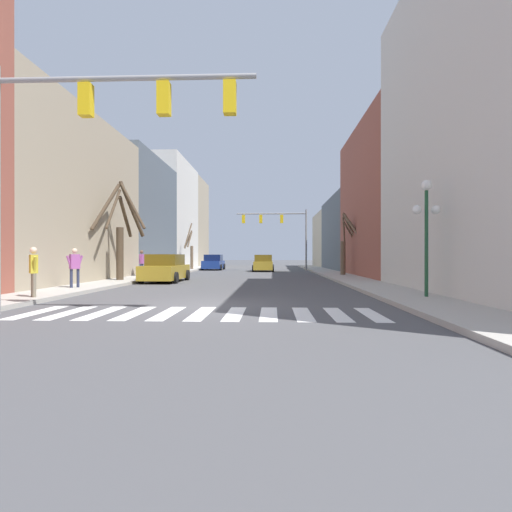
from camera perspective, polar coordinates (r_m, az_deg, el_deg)
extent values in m
plane|color=#4C4C4F|center=(12.43, -6.49, -7.07)|extent=(240.00, 240.00, 0.00)
cube|color=#ADA89E|center=(13.18, 23.87, -6.34)|extent=(2.24, 90.00, 0.15)
cube|color=tan|center=(25.28, -28.12, 7.21)|extent=(6.00, 13.97, 9.37)
cube|color=#515B66|center=(36.83, -17.95, 5.43)|extent=(6.00, 11.59, 9.97)
cube|color=beige|center=(47.99, -13.10, 5.62)|extent=(6.00, 11.69, 12.36)
cube|color=tan|center=(57.88, -10.39, 4.60)|extent=(6.00, 8.78, 12.21)
cube|color=#934C3D|center=(30.11, 19.73, 7.30)|extent=(6.00, 12.99, 10.66)
cube|color=#515B66|center=(42.61, 14.45, 3.02)|extent=(6.00, 13.21, 7.48)
cube|color=#BCB299|center=(54.41, 11.79, 2.21)|extent=(6.00, 10.84, 7.15)
cube|color=white|center=(12.43, -28.89, -7.07)|extent=(0.45, 2.60, 0.01)
cube|color=white|center=(11.99, -25.17, -7.33)|extent=(0.45, 2.60, 0.01)
cube|color=white|center=(11.60, -21.20, -7.58)|extent=(0.45, 2.60, 0.01)
cube|color=white|center=(11.28, -16.96, -7.80)|extent=(0.45, 2.60, 0.01)
cube|color=white|center=(11.02, -12.49, -7.98)|extent=(0.45, 2.60, 0.01)
cube|color=white|center=(10.82, -7.84, -8.13)|extent=(0.45, 2.60, 0.01)
cube|color=white|center=(10.70, -3.04, -8.22)|extent=(0.45, 2.60, 0.01)
cube|color=white|center=(10.66, 1.83, -8.26)|extent=(0.45, 2.60, 0.01)
cube|color=white|center=(10.69, 6.71, -8.23)|extent=(0.45, 2.60, 0.01)
cube|color=white|center=(10.79, 11.53, -8.15)|extent=(0.45, 2.60, 0.01)
cube|color=white|center=(10.97, 16.22, -8.02)|extent=(0.45, 2.60, 0.01)
cylinder|color=gray|center=(11.79, -18.24, 22.96)|extent=(6.82, 0.14, 0.14)
cube|color=yellow|center=(11.96, -23.12, 19.79)|extent=(0.32, 0.28, 0.84)
cube|color=yellow|center=(11.29, -13.02, 21.02)|extent=(0.32, 0.28, 0.84)
cube|color=yellow|center=(10.99, -3.76, 21.61)|extent=(0.32, 0.28, 0.84)
cylinder|color=gray|center=(40.83, 7.18, 2.27)|extent=(0.18, 0.18, 6.21)
cylinder|color=gray|center=(40.87, 2.19, 6.07)|extent=(7.09, 0.14, 0.14)
cube|color=yellow|center=(40.83, 3.69, 5.30)|extent=(0.32, 0.28, 0.84)
cube|color=yellow|center=(40.84, 0.70, 5.30)|extent=(0.32, 0.28, 0.84)
cube|color=yellow|center=(40.93, -1.80, 5.29)|extent=(0.32, 0.28, 0.84)
cylinder|color=#1E4C2D|center=(14.74, 23.17, 1.64)|extent=(0.12, 0.12, 3.60)
sphere|color=white|center=(14.92, 23.17, 9.27)|extent=(0.36, 0.36, 0.36)
sphere|color=white|center=(14.70, 22.00, 6.15)|extent=(0.31, 0.31, 0.31)
sphere|color=white|center=(14.93, 24.32, 6.06)|extent=(0.31, 0.31, 0.31)
cube|color=#A38423|center=(38.93, 1.07, -1.36)|extent=(1.80, 4.29, 0.79)
cube|color=#594813|center=(38.92, 1.07, -0.30)|extent=(1.66, 2.23, 0.65)
cylinder|color=black|center=(40.30, -0.20, -1.66)|extent=(0.22, 0.64, 0.64)
cylinder|color=black|center=(40.26, 2.42, -1.67)|extent=(0.22, 0.64, 0.64)
cylinder|color=black|center=(37.64, -0.38, -1.79)|extent=(0.22, 0.64, 0.64)
cylinder|color=black|center=(37.60, 2.42, -1.79)|extent=(0.22, 0.64, 0.64)
cube|color=navy|center=(42.95, -6.09, -1.21)|extent=(1.87, 4.53, 0.80)
cube|color=#0E1C46|center=(42.94, -6.09, -0.24)|extent=(1.72, 2.36, 0.66)
cylinder|color=black|center=(44.49, -7.04, -1.50)|extent=(0.22, 0.64, 0.64)
cylinder|color=black|center=(44.22, -4.59, -1.51)|extent=(0.22, 0.64, 0.64)
cylinder|color=black|center=(41.72, -7.67, -1.61)|extent=(0.22, 0.64, 0.64)
cylinder|color=black|center=(41.43, -5.06, -1.62)|extent=(0.22, 0.64, 0.64)
cube|color=#A38423|center=(24.07, -12.80, -2.24)|extent=(1.89, 4.79, 0.79)
cube|color=#594813|center=(24.06, -12.80, -0.53)|extent=(1.74, 2.49, 0.65)
cylinder|color=black|center=(25.78, -14.01, -2.65)|extent=(0.22, 0.64, 0.64)
cylinder|color=black|center=(25.30, -9.81, -2.70)|extent=(0.22, 0.64, 0.64)
cylinder|color=black|center=(22.94, -16.10, -2.99)|extent=(0.22, 0.64, 0.64)
cylinder|color=black|center=(22.41, -11.41, -3.06)|extent=(0.22, 0.64, 0.64)
cylinder|color=#282D47|center=(28.55, -15.93, -1.89)|extent=(0.12, 0.12, 0.83)
cylinder|color=#282D47|center=(28.27, -16.11, -1.91)|extent=(0.12, 0.12, 0.83)
cube|color=#9E4C93|center=(28.39, -16.02, -0.40)|extent=(0.24, 0.41, 0.66)
sphere|color=brown|center=(28.39, -16.02, 0.57)|extent=(0.23, 0.23, 0.23)
cylinder|color=#9E4C93|center=(28.62, -15.88, -0.49)|extent=(0.10, 0.29, 0.63)
cylinder|color=#9E4C93|center=(28.17, -16.16, -0.50)|extent=(0.10, 0.29, 0.63)
cylinder|color=#282D47|center=(19.17, -24.08, -2.89)|extent=(0.12, 0.12, 0.81)
cylinder|color=#282D47|center=(19.05, -24.89, -2.91)|extent=(0.12, 0.12, 0.81)
cube|color=#9E4C93|center=(19.09, -24.48, -0.73)|extent=(0.43, 0.45, 0.64)
sphere|color=beige|center=(19.09, -24.48, 0.68)|extent=(0.23, 0.23, 0.23)
cylinder|color=#9E4C93|center=(19.18, -23.86, -0.85)|extent=(0.25, 0.27, 0.62)
cylinder|color=#9E4C93|center=(19.00, -25.11, -0.86)|extent=(0.25, 0.27, 0.62)
cylinder|color=#7A705B|center=(15.56, -29.27, -3.61)|extent=(0.12, 0.12, 0.80)
cylinder|color=#7A705B|center=(15.27, -29.11, -3.68)|extent=(0.12, 0.12, 0.80)
cube|color=gold|center=(15.38, -29.19, -1.00)|extent=(0.42, 0.44, 0.63)
sphere|color=beige|center=(15.38, -29.19, 0.71)|extent=(0.22, 0.22, 0.22)
cylinder|color=gold|center=(15.61, -29.31, -1.14)|extent=(0.24, 0.27, 0.61)
cylinder|color=gold|center=(15.16, -29.07, -1.17)|extent=(0.24, 0.27, 0.61)
cylinder|color=#473828|center=(24.17, -18.87, 0.33)|extent=(0.41, 0.41, 3.01)
cylinder|color=#473828|center=(23.60, -20.65, 6.67)|extent=(0.94, 2.10, 2.85)
cylinder|color=#473828|center=(23.82, -17.28, 7.01)|extent=(1.75, 0.72, 2.83)
cylinder|color=#473828|center=(25.09, -18.16, 5.29)|extent=(0.21, 1.90, 2.30)
cylinder|color=#473828|center=(24.96, -17.29, 6.33)|extent=(0.98, 1.88, 3.19)
cylinder|color=#473828|center=(23.51, -19.71, 6.41)|extent=(0.20, 1.88, 2.40)
cylinder|color=brown|center=(42.05, -9.16, -0.20)|extent=(0.30, 0.30, 2.39)
cylinder|color=brown|center=(41.77, -9.66, 2.96)|extent=(0.70, 0.95, 2.57)
cylinder|color=brown|center=(42.05, -9.66, 2.34)|extent=(0.85, 0.38, 1.94)
cylinder|color=brown|center=(41.73, -9.45, 2.35)|extent=(0.41, 0.92, 1.65)
cylinder|color=brown|center=(29.74, 12.33, -0.27)|extent=(0.36, 0.36, 2.43)
cylinder|color=brown|center=(29.99, 13.46, 3.65)|extent=(1.37, 0.32, 2.46)
cylinder|color=brown|center=(29.48, 13.80, 3.89)|extent=(1.52, 1.16, 2.36)
cylinder|color=brown|center=(30.37, 13.38, 3.08)|extent=(1.35, 1.12, 1.87)
cylinder|color=brown|center=(29.16, 13.93, 3.62)|extent=(1.41, 1.76, 2.37)
cylinder|color=brown|center=(30.32, 12.46, 3.56)|extent=(0.43, 1.13, 1.99)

